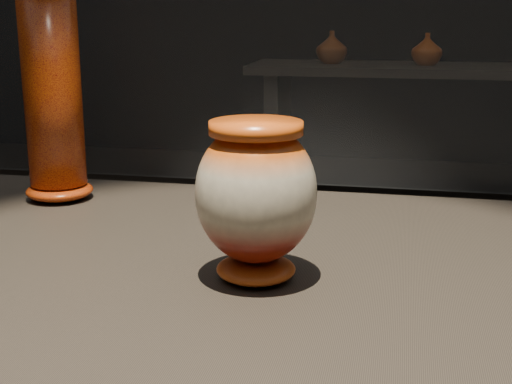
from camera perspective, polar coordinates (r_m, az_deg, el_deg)
main_vase at (r=0.86m, az=-0.00°, el=-0.23°), size 0.15×0.15×0.20m
tall_vase at (r=1.27m, az=-15.93°, el=7.25°), size 0.13×0.13×0.37m
back_shelf at (r=4.29m, az=13.08°, el=6.35°), size 2.00×0.60×0.90m
back_vase_left at (r=4.27m, az=6.08°, el=11.44°), size 0.24×0.24×0.19m
back_vase_mid at (r=4.24m, az=13.52°, el=11.05°), size 0.24×0.24×0.18m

